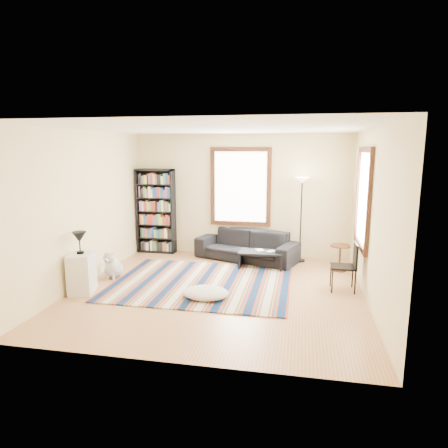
% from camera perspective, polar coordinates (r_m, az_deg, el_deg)
% --- Properties ---
extents(floor, '(5.00, 5.00, 0.10)m').
position_cam_1_polar(floor, '(7.19, -0.78, -9.78)').
color(floor, tan).
rests_on(floor, ground).
extents(ceiling, '(5.00, 5.00, 0.10)m').
position_cam_1_polar(ceiling, '(6.74, -0.84, 13.97)').
color(ceiling, white).
rests_on(ceiling, floor).
extents(wall_back, '(5.00, 0.10, 2.80)m').
position_cam_1_polar(wall_back, '(9.31, 2.43, 4.13)').
color(wall_back, beige).
rests_on(wall_back, floor).
extents(wall_front, '(5.00, 0.10, 2.80)m').
position_cam_1_polar(wall_front, '(4.40, -7.67, -3.44)').
color(wall_front, beige).
rests_on(wall_front, floor).
extents(wall_left, '(0.10, 5.00, 2.80)m').
position_cam_1_polar(wall_left, '(7.75, -19.60, 2.18)').
color(wall_left, beige).
rests_on(wall_left, floor).
extents(wall_right, '(0.10, 5.00, 2.80)m').
position_cam_1_polar(wall_right, '(6.78, 20.81, 0.94)').
color(wall_right, beige).
rests_on(wall_right, floor).
extents(window_back, '(1.20, 0.06, 1.60)m').
position_cam_1_polar(window_back, '(9.21, 2.37, 5.31)').
color(window_back, white).
rests_on(window_back, wall_back).
extents(window_right, '(0.06, 1.20, 1.60)m').
position_cam_1_polar(window_right, '(7.52, 19.31, 3.49)').
color(window_right, white).
rests_on(window_right, wall_right).
extents(rug, '(3.25, 2.60, 0.02)m').
position_cam_1_polar(rug, '(7.52, -3.20, -8.38)').
color(rug, '#0D2245').
rests_on(rug, floor).
extents(sofa, '(2.42, 1.56, 0.66)m').
position_cam_1_polar(sofa, '(8.98, 3.25, -3.07)').
color(sofa, black).
rests_on(sofa, floor).
extents(bookshelf, '(0.90, 0.30, 2.00)m').
position_cam_1_polar(bookshelf, '(9.65, -9.68, 1.82)').
color(bookshelf, black).
rests_on(bookshelf, floor).
extents(coffee_table, '(0.99, 0.70, 0.36)m').
position_cam_1_polar(coffee_table, '(8.43, 5.31, -5.07)').
color(coffee_table, black).
rests_on(coffee_table, floor).
extents(book_a, '(0.25, 0.23, 0.02)m').
position_cam_1_polar(book_a, '(8.39, 4.65, -3.79)').
color(book_a, beige).
rests_on(book_a, coffee_table).
extents(book_b, '(0.23, 0.24, 0.01)m').
position_cam_1_polar(book_b, '(8.42, 6.38, -3.80)').
color(book_b, beige).
rests_on(book_b, coffee_table).
extents(floor_cushion, '(0.86, 0.69, 0.20)m').
position_cam_1_polar(floor_cushion, '(6.77, -2.64, -9.79)').
color(floor_cushion, beige).
rests_on(floor_cushion, floor).
extents(floor_lamp, '(0.32, 0.32, 1.86)m').
position_cam_1_polar(floor_lamp, '(8.87, 10.92, 0.55)').
color(floor_lamp, black).
rests_on(floor_lamp, floor).
extents(side_table, '(0.44, 0.44, 0.54)m').
position_cam_1_polar(side_table, '(8.51, 16.22, -4.68)').
color(side_table, '#442611').
rests_on(side_table, floor).
extents(folding_chair, '(0.42, 0.40, 0.86)m').
position_cam_1_polar(folding_chair, '(7.34, 16.67, -5.87)').
color(folding_chair, black).
rests_on(folding_chair, floor).
extents(white_cabinet, '(0.49, 0.58, 0.70)m').
position_cam_1_polar(white_cabinet, '(7.37, -19.66, -6.62)').
color(white_cabinet, silver).
rests_on(white_cabinet, floor).
extents(table_lamp, '(0.25, 0.25, 0.38)m').
position_cam_1_polar(table_lamp, '(7.23, -19.92, -2.53)').
color(table_lamp, black).
rests_on(table_lamp, white_cabinet).
extents(dog, '(0.40, 0.55, 0.53)m').
position_cam_1_polar(dog, '(8.06, -15.50, -5.52)').
color(dog, silver).
rests_on(dog, floor).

